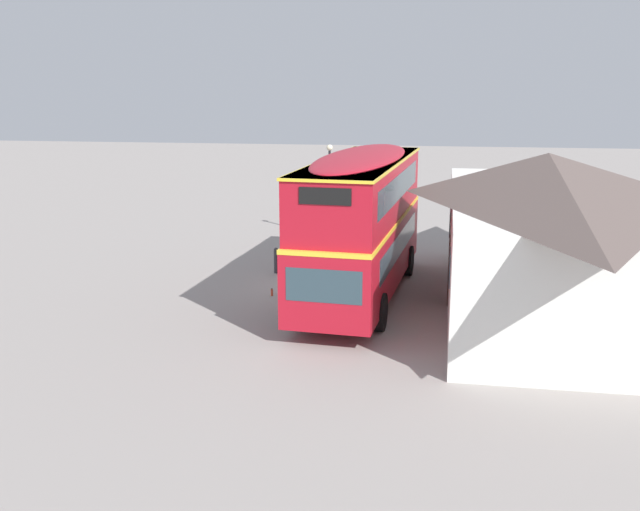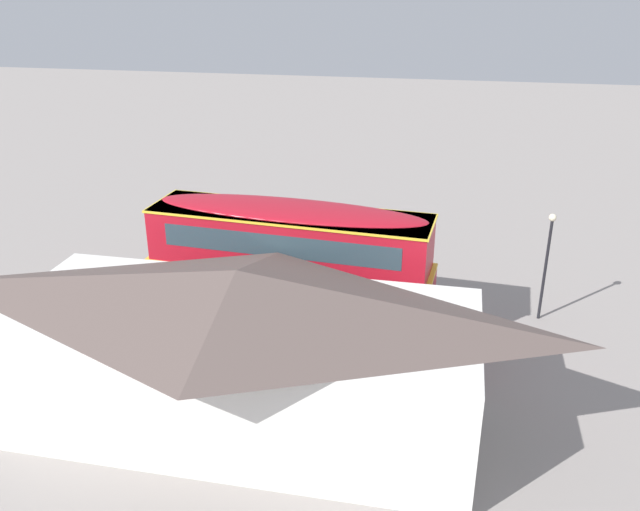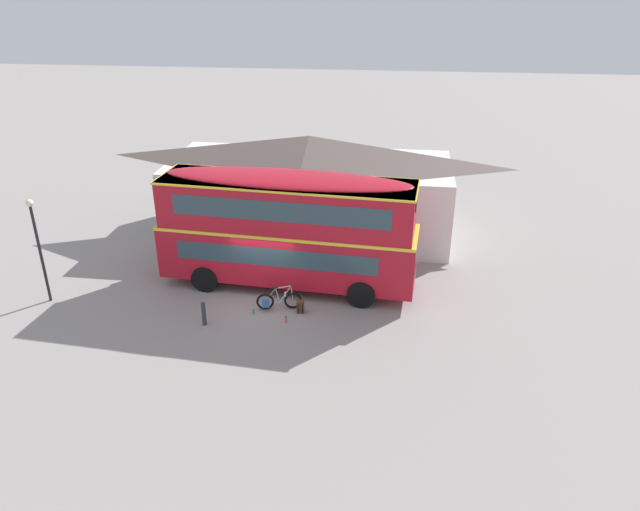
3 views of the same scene
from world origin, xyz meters
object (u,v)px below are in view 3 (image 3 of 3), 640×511
at_px(touring_bicycle, 277,301).
at_px(kerb_bollard, 204,313).
at_px(backpack_on_ground, 300,306).
at_px(water_bottle_green_metal, 254,312).
at_px(double_decker_bus, 288,226).
at_px(water_bottle_red_squeeze, 286,319).
at_px(street_lamp, 37,239).

relative_size(touring_bicycle, kerb_bollard, 1.78).
bearing_deg(backpack_on_ground, water_bottle_green_metal, -169.57).
height_order(double_decker_bus, water_bottle_red_squeeze, double_decker_bus).
xyz_separation_m(touring_bicycle, kerb_bollard, (-2.48, -1.42, 0.13)).
xyz_separation_m(water_bottle_red_squeeze, kerb_bollard, (-2.96, -0.50, 0.38)).
distance_m(backpack_on_ground, water_bottle_red_squeeze, 0.89).
bearing_deg(water_bottle_green_metal, street_lamp, 179.28).
xyz_separation_m(double_decker_bus, backpack_on_ground, (0.80, -2.15, -2.36)).
distance_m(touring_bicycle, water_bottle_red_squeeze, 1.06).
distance_m(water_bottle_green_metal, street_lamp, 8.62).
bearing_deg(street_lamp, water_bottle_red_squeeze, -3.25).
xyz_separation_m(backpack_on_ground, kerb_bollard, (-3.40, -1.27, 0.22)).
xyz_separation_m(touring_bicycle, water_bottle_red_squeeze, (0.48, -0.91, -0.25)).
bearing_deg(water_bottle_green_metal, double_decker_bus, 68.75).
xyz_separation_m(touring_bicycle, backpack_on_ground, (0.92, -0.15, -0.09)).
height_order(water_bottle_red_squeeze, water_bottle_green_metal, water_bottle_red_squeeze).
relative_size(water_bottle_green_metal, kerb_bollard, 0.22).
xyz_separation_m(touring_bicycle, street_lamp, (-9.07, -0.37, 2.28)).
bearing_deg(street_lamp, kerb_bollard, -9.02).
height_order(backpack_on_ground, water_bottle_red_squeeze, backpack_on_ground).
height_order(water_bottle_red_squeeze, street_lamp, street_lamp).
distance_m(double_decker_bus, water_bottle_red_squeeze, 3.87).
bearing_deg(kerb_bollard, touring_bicycle, 29.74).
bearing_deg(water_bottle_green_metal, touring_bicycle, 29.21).
relative_size(backpack_on_ground, water_bottle_green_metal, 2.61).
relative_size(touring_bicycle, water_bottle_red_squeeze, 6.62).
distance_m(touring_bicycle, street_lamp, 9.36).
relative_size(backpack_on_ground, street_lamp, 0.13).
relative_size(double_decker_bus, street_lamp, 2.47).
distance_m(water_bottle_red_squeeze, street_lamp, 9.90).
xyz_separation_m(water_bottle_green_metal, street_lamp, (-8.23, 0.10, 2.56)).
xyz_separation_m(backpack_on_ground, water_bottle_red_squeeze, (-0.43, -0.76, -0.16)).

